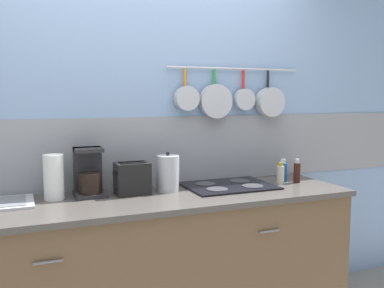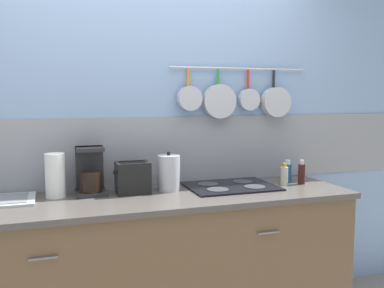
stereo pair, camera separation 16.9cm
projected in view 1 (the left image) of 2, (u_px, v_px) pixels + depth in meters
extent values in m
cube|color=#84A3CC|center=(135.00, 130.00, 2.89)|extent=(7.20, 0.06, 2.60)
cube|color=gray|center=(136.00, 152.00, 2.90)|extent=(7.20, 0.07, 0.47)
cylinder|color=#B7BABF|center=(235.00, 69.00, 3.07)|extent=(1.04, 0.02, 0.02)
cylinder|color=orange|center=(185.00, 77.00, 2.93)|extent=(0.02, 0.02, 0.12)
cylinder|color=#B7BABF|center=(187.00, 98.00, 2.91)|extent=(0.17, 0.06, 0.17)
cylinder|color=green|center=(214.00, 77.00, 3.01)|extent=(0.02, 0.02, 0.10)
cylinder|color=#B7BABF|center=(216.00, 101.00, 3.01)|extent=(0.24, 0.05, 0.24)
cylinder|color=red|center=(243.00, 79.00, 3.10)|extent=(0.02, 0.02, 0.13)
cylinder|color=#B7BABF|center=(245.00, 100.00, 3.10)|extent=(0.16, 0.04, 0.16)
cylinder|color=black|center=(268.00, 79.00, 3.18)|extent=(0.02, 0.02, 0.12)
cylinder|color=#B7BABF|center=(270.00, 102.00, 3.16)|extent=(0.22, 0.07, 0.22)
cube|color=brown|center=(153.00, 273.00, 2.64)|extent=(2.52, 0.62, 0.89)
cylinder|color=slate|center=(48.00, 262.00, 2.08)|extent=(0.14, 0.01, 0.01)
cylinder|color=slate|center=(269.00, 231.00, 2.55)|extent=(0.14, 0.01, 0.01)
cube|color=#4C4742|center=(152.00, 200.00, 2.59)|extent=(2.56, 0.66, 0.03)
cylinder|color=white|center=(54.00, 177.00, 2.52)|extent=(0.12, 0.12, 0.27)
cube|color=#262628|center=(90.00, 194.00, 2.62)|extent=(0.19, 0.21, 0.02)
cube|color=#262628|center=(88.00, 170.00, 2.66)|extent=(0.17, 0.07, 0.30)
cylinder|color=black|center=(90.00, 183.00, 2.58)|extent=(0.14, 0.14, 0.12)
cube|color=#262628|center=(88.00, 150.00, 2.61)|extent=(0.17, 0.16, 0.02)
cube|color=black|center=(132.00, 178.00, 2.66)|extent=(0.21, 0.16, 0.20)
cube|color=black|center=(133.00, 163.00, 2.63)|extent=(0.16, 0.03, 0.00)
cube|color=black|center=(131.00, 162.00, 2.68)|extent=(0.16, 0.03, 0.00)
cube|color=black|center=(114.00, 173.00, 2.62)|extent=(0.02, 0.02, 0.02)
cylinder|color=#B7BABF|center=(168.00, 173.00, 2.75)|extent=(0.15, 0.15, 0.23)
sphere|color=black|center=(168.00, 154.00, 2.74)|extent=(0.02, 0.02, 0.02)
cube|color=black|center=(229.00, 186.00, 2.89)|extent=(0.58, 0.45, 0.01)
cylinder|color=#38383D|center=(217.00, 189.00, 2.76)|extent=(0.14, 0.14, 0.00)
cylinder|color=#38383D|center=(252.00, 186.00, 2.86)|extent=(0.14, 0.14, 0.00)
cylinder|color=#38383D|center=(206.00, 184.00, 2.92)|extent=(0.14, 0.14, 0.00)
cylinder|color=#38383D|center=(239.00, 181.00, 3.02)|extent=(0.14, 0.14, 0.00)
cylinder|color=#BFB799|center=(280.00, 175.00, 2.97)|extent=(0.05, 0.05, 0.13)
cylinder|color=#B28C19|center=(281.00, 164.00, 2.96)|extent=(0.03, 0.03, 0.03)
cylinder|color=navy|center=(283.00, 172.00, 3.06)|extent=(0.06, 0.06, 0.13)
cylinder|color=beige|center=(283.00, 161.00, 3.05)|extent=(0.03, 0.03, 0.03)
cylinder|color=#33140F|center=(297.00, 173.00, 3.02)|extent=(0.05, 0.05, 0.14)
cylinder|color=beige|center=(297.00, 161.00, 3.01)|extent=(0.03, 0.03, 0.03)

